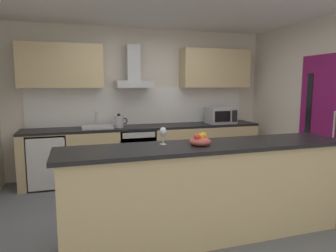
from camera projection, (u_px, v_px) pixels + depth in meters
The scene contains 16 objects.
ground at pixel (178, 215), 3.77m from camera, with size 5.64×4.97×0.02m, color slate.
wall_back at pixel (142, 102), 5.52m from camera, with size 5.64×0.12×2.60m, color silver.
wall_right at pixel (336, 107), 4.29m from camera, with size 0.12×4.97×2.60m, color silver.
backsplash_tile at pixel (143, 106), 5.46m from camera, with size 3.95×0.02×0.66m, color white.
counter_back at pixel (147, 151), 5.28m from camera, with size 4.09×0.60×0.90m.
counter_island at pixel (207, 191), 3.14m from camera, with size 3.04×0.64×1.01m.
upper_cabinets at pixel (144, 67), 5.22m from camera, with size 4.03×0.32×0.70m.
side_door at pixel (321, 124), 4.47m from camera, with size 0.08×0.85×2.05m.
oven at pixel (136, 152), 5.19m from camera, with size 0.60×0.62×0.80m.
refrigerator at pixel (48, 160), 4.78m from camera, with size 0.58×0.60×0.85m.
microwave at pixel (221, 115), 5.55m from camera, with size 0.50×0.38×0.30m.
sink at pixel (97, 127), 4.95m from camera, with size 0.50×0.40×0.26m.
kettle at pixel (119, 121), 5.00m from camera, with size 0.29×0.15×0.24m.
range_hood at pixel (133, 74), 5.13m from camera, with size 0.62×0.45×0.72m.
wine_glass at pixel (163, 133), 3.04m from camera, with size 0.08×0.08×0.18m.
fruit_bowl at pixel (200, 141), 3.02m from camera, with size 0.22×0.22×0.13m.
Camera 1 is at (-1.18, -3.38, 1.62)m, focal length 32.16 mm.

